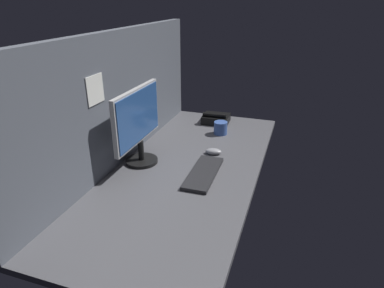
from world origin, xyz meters
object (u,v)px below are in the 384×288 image
(keyboard, at_px, (203,173))
(mouse, at_px, (213,151))
(mug_ceramic_blue, at_px, (221,128))
(desk_phone, at_px, (216,118))
(monitor, at_px, (138,122))

(keyboard, xyz_separation_m, mouse, (0.26, 0.02, 0.01))
(mug_ceramic_blue, distance_m, desk_phone, 0.22)
(monitor, bearing_deg, desk_phone, -17.54)
(keyboard, bearing_deg, desk_phone, 9.18)
(mug_ceramic_blue, bearing_deg, keyboard, -174.64)
(mug_ceramic_blue, bearing_deg, mouse, -173.34)
(monitor, bearing_deg, keyboard, -94.32)
(monitor, distance_m, desk_phone, 0.82)
(monitor, relative_size, mouse, 4.92)
(monitor, relative_size, desk_phone, 2.39)
(mug_ceramic_blue, xyz_separation_m, desk_phone, (0.20, 0.09, -0.01))
(mouse, bearing_deg, keyboard, 177.63)
(mug_ceramic_blue, bearing_deg, monitor, 149.54)
(desk_phone, bearing_deg, keyboard, -169.82)
(monitor, height_order, desk_phone, monitor)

